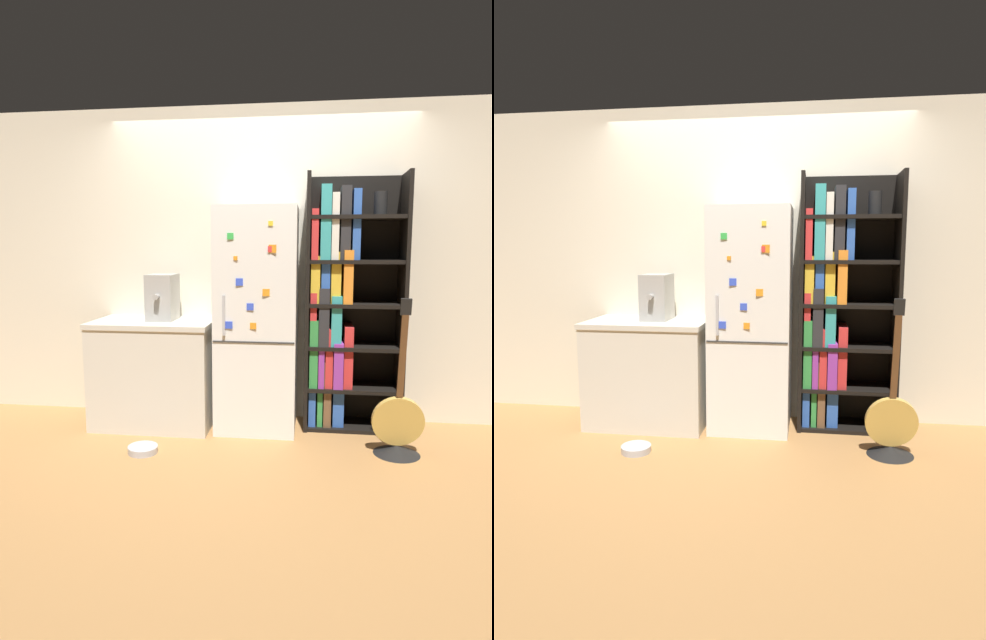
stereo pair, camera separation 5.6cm
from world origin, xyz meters
TOP-DOWN VIEW (x-y plane):
  - ground_plane at (0.00, 0.00)m, footprint 16.00×16.00m
  - wall_back at (0.00, 0.47)m, footprint 8.00×0.05m
  - refrigerator at (-0.00, 0.17)m, footprint 0.63×0.58m
  - bookshelf at (0.65, 0.28)m, footprint 0.76×0.38m
  - kitchen_counter at (-0.84, 0.14)m, footprint 0.97×0.63m
  - espresso_machine at (-0.78, 0.18)m, footprint 0.21×0.35m
  - guitar at (1.04, -0.26)m, footprint 0.36×0.33m
  - pet_bowl at (-0.75, -0.47)m, footprint 0.21×0.21m

SIDE VIEW (x-z plane):
  - ground_plane at x=0.00m, z-range 0.00..0.00m
  - pet_bowl at x=-0.75m, z-range 0.00..0.05m
  - guitar at x=1.04m, z-range -0.39..0.73m
  - kitchen_counter at x=-0.84m, z-range 0.00..0.87m
  - refrigerator at x=0.00m, z-range 0.00..1.76m
  - bookshelf at x=0.65m, z-range -0.04..1.98m
  - espresso_machine at x=-0.78m, z-range 0.87..1.24m
  - wall_back at x=0.00m, z-range 0.00..2.60m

